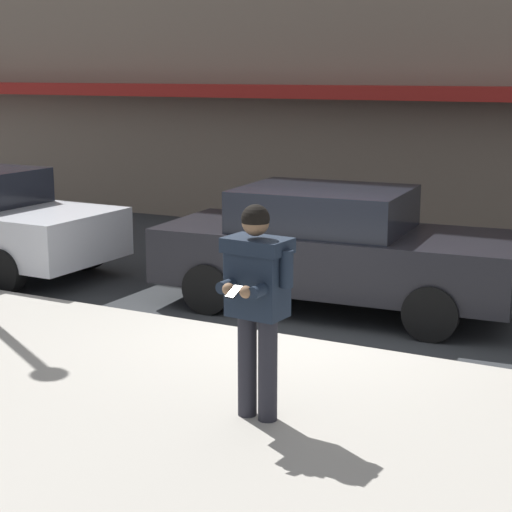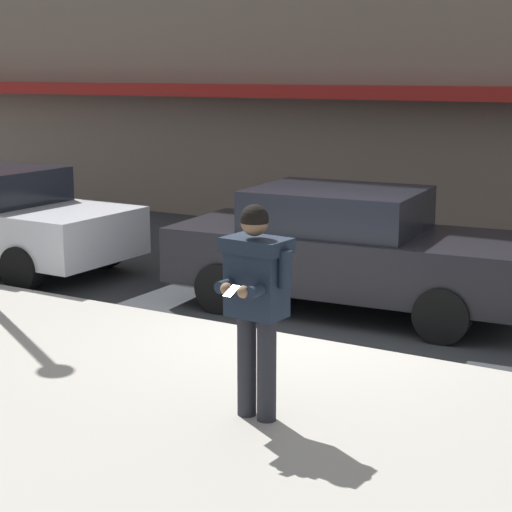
# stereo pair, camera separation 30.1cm
# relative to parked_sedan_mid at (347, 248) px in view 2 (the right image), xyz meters

# --- Properties ---
(ground_plane) EXTENTS (80.00, 80.00, 0.00)m
(ground_plane) POSITION_rel_parked_sedan_mid_xyz_m (0.21, -1.50, -0.79)
(ground_plane) COLOR #2B2D30
(sidewalk) EXTENTS (32.00, 5.30, 0.14)m
(sidewalk) POSITION_rel_parked_sedan_mid_xyz_m (1.21, -4.35, -0.72)
(sidewalk) COLOR #A8A399
(sidewalk) RESTS_ON ground
(curb_paint_line) EXTENTS (28.00, 0.12, 0.01)m
(curb_paint_line) POSITION_rel_parked_sedan_mid_xyz_m (1.21, -1.45, -0.79)
(curb_paint_line) COLOR silver
(curb_paint_line) RESTS_ON ground
(parked_sedan_mid) EXTENTS (4.62, 2.18, 1.54)m
(parked_sedan_mid) POSITION_rel_parked_sedan_mid_xyz_m (0.00, 0.00, 0.00)
(parked_sedan_mid) COLOR black
(parked_sedan_mid) RESTS_ON ground
(man_texting_on_phone) EXTENTS (0.65, 0.60, 1.81)m
(man_texting_on_phone) POSITION_rel_parked_sedan_mid_xyz_m (0.93, -3.89, 0.46)
(man_texting_on_phone) COLOR #23232B
(man_texting_on_phone) RESTS_ON sidewalk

